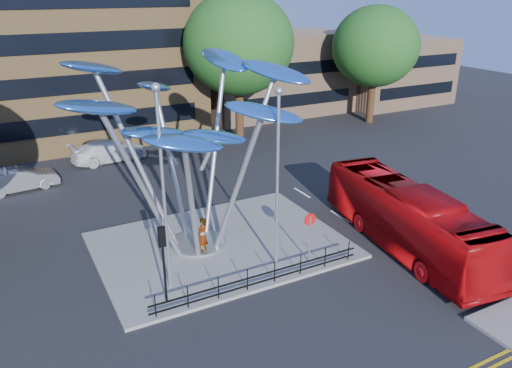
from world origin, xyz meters
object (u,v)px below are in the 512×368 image
no_entry_sign_island (310,229)px  red_bus (407,218)px  leaf_sculpture (189,113)px  parked_car_mid (20,179)px  traffic_light_island (163,249)px  tree_far (375,47)px  street_lamp_right (278,164)px  tree_right (239,44)px  parked_car_right (109,151)px  street_lamp_left (162,174)px  pedestrian (203,236)px

no_entry_sign_island → red_bus: (5.18, -0.86, -0.22)m
leaf_sculpture → parked_car_mid: bearing=120.4°
no_entry_sign_island → traffic_light_island: bearing=-179.9°
tree_far → no_entry_sign_island: tree_far is taller
street_lamp_right → red_bus: street_lamp_right is taller
tree_right → parked_car_mid: (-17.23, -3.11, -7.29)m
street_lamp_right → leaf_sculpture: bearing=124.9°
tree_right → street_lamp_right: size_ratio=1.46×
traffic_light_island → parked_car_right: size_ratio=0.62×
street_lamp_left → street_lamp_right: (5.00, -0.50, -0.26)m
street_lamp_left → pedestrian: bearing=40.1°
parked_car_mid → pedestrian: bearing=-159.2°
tree_right → pedestrian: (-10.15, -16.52, -6.94)m
no_entry_sign_island → parked_car_mid: (-11.23, 16.38, -1.07)m
traffic_light_island → red_bus: 12.25m
red_bus → tree_right: bearing=95.5°
pedestrian → traffic_light_island: bearing=8.5°
leaf_sculpture → tree_right: bearing=56.7°
tree_right → parked_car_mid: bearing=-169.8°
red_bus → parked_car_mid: (-16.41, 17.23, -0.84)m
leaf_sculpture → street_lamp_right: 4.83m
parked_car_right → red_bus: bearing=-161.6°
no_entry_sign_island → pedestrian: size_ratio=1.29×
tree_right → parked_car_right: tree_right is taller
street_lamp_left → street_lamp_right: street_lamp_left is taller
tree_far → tree_right: bearing=-180.0°
no_entry_sign_island → parked_car_mid: no_entry_sign_island is taller
tree_right → tree_far: (14.00, 0.00, -0.93)m
traffic_light_island → red_bus: size_ratio=0.30×
red_bus → parked_car_mid: 23.81m
street_lamp_left → red_bus: (11.68, -1.84, -3.76)m
tree_right → parked_car_mid: size_ratio=2.66×
street_lamp_right → pedestrian: street_lamp_right is taller
traffic_light_island → parked_car_mid: size_ratio=0.75×
street_lamp_left → pedestrian: (2.35, 1.98, -4.26)m
tree_far → traffic_light_island: bearing=-144.2°
street_lamp_left → parked_car_mid: size_ratio=1.93×
tree_far → red_bus: bearing=-126.1°
tree_far → parked_car_right: tree_far is taller
leaf_sculpture → street_lamp_left: 4.28m
street_lamp_right → parked_car_mid: street_lamp_right is taller
tree_far → leaf_sculpture: (-24.07, -15.32, -0.23)m
leaf_sculpture → street_lamp_left: leaf_sculpture is taller
parked_car_mid → red_bus: bearing=-143.5°
parked_car_right → no_entry_sign_island: bearing=-173.8°
tree_right → leaf_sculpture: (-10.07, -15.32, -1.16)m
leaf_sculpture → street_lamp_right: leaf_sculpture is taller
street_lamp_left → traffic_light_island: (-0.50, -1.00, -2.74)m
traffic_light_island → parked_car_right: (2.13, 19.59, -1.81)m
tree_right → traffic_light_island: bearing=-123.7°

